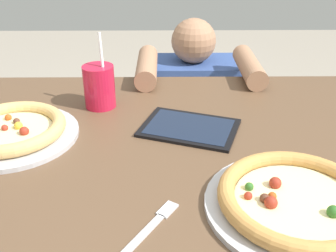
# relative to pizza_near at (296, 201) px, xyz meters

# --- Properties ---
(dining_table) EXTENTS (1.27, 0.95, 0.75)m
(dining_table) POSITION_rel_pizza_near_xyz_m (-0.25, 0.22, -0.12)
(dining_table) COLOR brown
(dining_table) RESTS_ON ground
(pizza_near) EXTENTS (0.34, 0.34, 0.04)m
(pizza_near) POSITION_rel_pizza_near_xyz_m (0.00, 0.00, 0.00)
(pizza_near) COLOR #B7B7BC
(pizza_near) RESTS_ON dining_table
(pizza_far) EXTENTS (0.33, 0.33, 0.05)m
(pizza_far) POSITION_rel_pizza_near_xyz_m (-0.62, 0.28, -0.00)
(pizza_far) COLOR #B7B7BC
(pizza_far) RESTS_ON dining_table
(drink_cup_colored) EXTENTS (0.09, 0.09, 0.22)m
(drink_cup_colored) POSITION_rel_pizza_near_xyz_m (-0.43, 0.46, 0.04)
(drink_cup_colored) COLOR red
(drink_cup_colored) RESTS_ON dining_table
(fork) EXTENTS (0.13, 0.18, 0.00)m
(fork) POSITION_rel_pizza_near_xyz_m (-0.28, -0.06, -0.02)
(fork) COLOR silver
(fork) RESTS_ON dining_table
(tablet) EXTENTS (0.28, 0.24, 0.01)m
(tablet) POSITION_rel_pizza_near_xyz_m (-0.18, 0.32, -0.02)
(tablet) COLOR black
(tablet) RESTS_ON dining_table
(diner_seated) EXTENTS (0.42, 0.53, 0.90)m
(diner_seated) POSITION_rel_pizza_near_xyz_m (-0.13, 0.92, -0.37)
(diner_seated) COLOR #333847
(diner_seated) RESTS_ON ground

